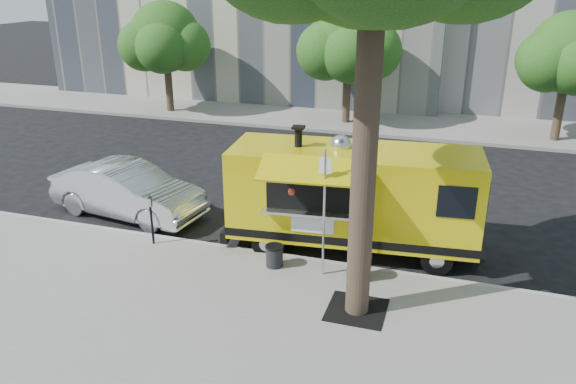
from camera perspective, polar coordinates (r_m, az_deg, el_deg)
name	(u,v)px	position (r m, az deg, el deg)	size (l,w,h in m)	color
ground	(280,242)	(14.95, -0.78, -5.11)	(120.00, 120.00, 0.00)	black
sidewalk	(218,323)	(11.70, -7.16, -13.06)	(60.00, 6.00, 0.15)	gray
curb	(269,255)	(14.13, -1.98, -6.43)	(60.00, 0.14, 0.16)	#999993
far_sidewalk	(370,121)	(27.34, 8.28, 7.15)	(60.00, 5.00, 0.15)	gray
tree_well	(357,310)	(11.95, 6.98, -11.80)	(1.20, 1.20, 0.02)	black
far_tree_a	(165,37)	(28.92, -12.37, 15.12)	(3.42, 3.42, 5.36)	#33261C
far_tree_b	(349,41)	(26.08, 6.18, 14.97)	(3.60, 3.60, 5.50)	#33261C
far_tree_c	(569,53)	(25.53, 26.68, 12.52)	(3.24, 3.24, 5.21)	#33261C
sign_post	(324,206)	(12.43, 3.70, -1.46)	(0.28, 0.06, 3.00)	silver
parking_meter	(151,214)	(14.61, -13.75, -2.17)	(0.11, 0.11, 1.33)	black
food_truck	(352,196)	(14.07, 6.49, -0.37)	(6.59, 3.43, 3.16)	#D5C30B
sedan	(128,191)	(16.95, -15.98, 0.13)	(1.63, 4.66, 1.54)	silver
trash_bin_left	(361,266)	(12.92, 7.42, -7.45)	(0.50, 0.50, 0.60)	black
trash_bin_right	(274,255)	(13.36, -1.39, -6.42)	(0.44, 0.44, 0.53)	black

